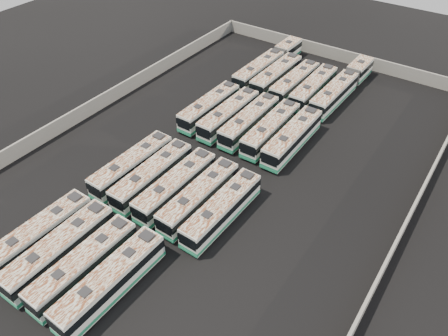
{
  "coord_description": "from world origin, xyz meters",
  "views": [
    {
      "loc": [
        24.32,
        -33.93,
        35.04
      ],
      "look_at": [
        1.71,
        -1.1,
        1.6
      ],
      "focal_mm": 35.0,
      "sensor_mm": 36.0,
      "label": 1
    }
  ],
  "objects_px": {
    "bus_midfront_left": "(152,176)",
    "bus_midback_center": "(249,121)",
    "bus_midback_left": "(229,115)",
    "bus_midback_far_right": "(292,138)",
    "bus_front_left": "(60,249)",
    "bus_back_left": "(276,76)",
    "bus_front_right": "(111,281)",
    "bus_midback_right": "(271,129)",
    "bus_back_far_left": "(269,63)",
    "bus_back_right": "(313,88)",
    "bus_front_far_left": "(39,235)",
    "bus_midfront_right": "(199,197)",
    "bus_back_center": "(295,83)",
    "bus_midback_far_left": "(209,107)",
    "bus_midfront_far_left": "(132,166)",
    "bus_front_center": "(84,265)",
    "bus_midfront_far_right": "(222,210)",
    "bus_back_far_right": "(343,86)",
    "bus_midfront_center": "(176,186)"
  },
  "relations": [
    {
      "from": "bus_front_right",
      "to": "bus_midfront_right",
      "type": "xyz_separation_m",
      "value": [
        -0.04,
        13.39,
        -0.02
      ]
    },
    {
      "from": "bus_midfront_far_right",
      "to": "bus_back_far_right",
      "type": "height_order",
      "value": "bus_back_far_right"
    },
    {
      "from": "bus_midback_center",
      "to": "bus_midback_far_right",
      "type": "bearing_deg",
      "value": -0.57
    },
    {
      "from": "bus_midback_right",
      "to": "bus_front_left",
      "type": "bearing_deg",
      "value": -103.41
    },
    {
      "from": "bus_front_far_left",
      "to": "bus_back_left",
      "type": "bearing_deg",
      "value": 86.96
    },
    {
      "from": "bus_midback_center",
      "to": "bus_midback_right",
      "type": "xyz_separation_m",
      "value": [
        3.36,
        0.06,
        0.0
      ]
    },
    {
      "from": "bus_midback_far_right",
      "to": "bus_back_far_left",
      "type": "distance_m",
      "value": 21.12
    },
    {
      "from": "bus_midfront_far_left",
      "to": "bus_midfront_right",
      "type": "bearing_deg",
      "value": 2.58
    },
    {
      "from": "bus_back_right",
      "to": "bus_midback_center",
      "type": "bearing_deg",
      "value": -104.54
    },
    {
      "from": "bus_front_right",
      "to": "bus_midback_center",
      "type": "distance_m",
      "value": 29.33
    },
    {
      "from": "bus_midback_far_left",
      "to": "bus_back_far_left",
      "type": "distance_m",
      "value": 16.66
    },
    {
      "from": "bus_front_far_left",
      "to": "bus_midfront_far_right",
      "type": "distance_m",
      "value": 18.72
    },
    {
      "from": "bus_midback_right",
      "to": "bus_back_far_right",
      "type": "xyz_separation_m",
      "value": [
        3.29,
        16.4,
        -0.02
      ]
    },
    {
      "from": "bus_midfront_far_left",
      "to": "bus_back_right",
      "type": "distance_m",
      "value": 30.75
    },
    {
      "from": "bus_midback_left",
      "to": "bus_midback_center",
      "type": "xyz_separation_m",
      "value": [
        3.24,
        0.19,
        0.01
      ]
    },
    {
      "from": "bus_midback_left",
      "to": "bus_back_far_left",
      "type": "height_order",
      "value": "bus_back_far_left"
    },
    {
      "from": "bus_front_left",
      "to": "bus_midfront_far_left",
      "type": "relative_size",
      "value": 1.02
    },
    {
      "from": "bus_front_left",
      "to": "bus_back_center",
      "type": "height_order",
      "value": "bus_front_left"
    },
    {
      "from": "bus_midfront_right",
      "to": "bus_back_left",
      "type": "xyz_separation_m",
      "value": [
        -6.65,
        29.13,
        0.04
      ]
    },
    {
      "from": "bus_back_far_right",
      "to": "bus_back_right",
      "type": "bearing_deg",
      "value": -134.31
    },
    {
      "from": "bus_midfront_far_left",
      "to": "bus_back_far_left",
      "type": "distance_m",
      "value": 32.51
    },
    {
      "from": "bus_midback_left",
      "to": "bus_midback_far_right",
      "type": "xyz_separation_m",
      "value": [
        9.86,
        0.14,
        0.04
      ]
    },
    {
      "from": "bus_midback_center",
      "to": "bus_midback_far_left",
      "type": "bearing_deg",
      "value": -179.01
    },
    {
      "from": "bus_front_far_left",
      "to": "bus_midfront_left",
      "type": "height_order",
      "value": "bus_midfront_left"
    },
    {
      "from": "bus_midback_far_left",
      "to": "bus_midfront_right",
      "type": "bearing_deg",
      "value": -56.57
    },
    {
      "from": "bus_midfront_far_left",
      "to": "bus_front_center",
      "type": "bearing_deg",
      "value": -62.69
    },
    {
      "from": "bus_midfront_left",
      "to": "bus_back_left",
      "type": "xyz_separation_m",
      "value": [
        -0.0,
        29.36,
        0.03
      ]
    },
    {
      "from": "bus_midfront_left",
      "to": "bus_back_left",
      "type": "height_order",
      "value": "bus_back_left"
    },
    {
      "from": "bus_front_far_left",
      "to": "bus_back_left",
      "type": "height_order",
      "value": "bus_back_left"
    },
    {
      "from": "bus_front_far_left",
      "to": "bus_front_right",
      "type": "bearing_deg",
      "value": 2.2
    },
    {
      "from": "bus_midback_center",
      "to": "bus_back_right",
      "type": "distance_m",
      "value": 13.56
    },
    {
      "from": "bus_midfront_right",
      "to": "bus_midback_center",
      "type": "bearing_deg",
      "value": 102.92
    },
    {
      "from": "bus_midback_far_right",
      "to": "bus_back_left",
      "type": "xyz_separation_m",
      "value": [
        -9.93,
        13.43,
        -0.0
      ]
    },
    {
      "from": "bus_front_left",
      "to": "bus_back_right",
      "type": "bearing_deg",
      "value": 80.83
    },
    {
      "from": "bus_front_left",
      "to": "bus_back_left",
      "type": "xyz_separation_m",
      "value": [
        0.03,
        42.72,
        -0.01
      ]
    },
    {
      "from": "bus_front_left",
      "to": "bus_back_far_right",
      "type": "bearing_deg",
      "value": 77.37
    },
    {
      "from": "bus_back_far_left",
      "to": "bus_midfront_right",
      "type": "bearing_deg",
      "value": -71.86
    },
    {
      "from": "bus_midfront_right",
      "to": "bus_midback_center",
      "type": "height_order",
      "value": "bus_midback_center"
    },
    {
      "from": "bus_midfront_far_right",
      "to": "bus_midback_right",
      "type": "relative_size",
      "value": 0.98
    },
    {
      "from": "bus_midfront_center",
      "to": "bus_midback_far_left",
      "type": "height_order",
      "value": "bus_midfront_center"
    },
    {
      "from": "bus_back_far_right",
      "to": "bus_back_center",
      "type": "bearing_deg",
      "value": -152.06
    },
    {
      "from": "bus_midfront_left",
      "to": "bus_midfront_right",
      "type": "height_order",
      "value": "bus_midfront_left"
    },
    {
      "from": "bus_front_far_left",
      "to": "bus_back_right",
      "type": "height_order",
      "value": "bus_back_right"
    },
    {
      "from": "bus_front_left",
      "to": "bus_midback_left",
      "type": "relative_size",
      "value": 1.03
    },
    {
      "from": "bus_front_right",
      "to": "bus_midback_right",
      "type": "xyz_separation_m",
      "value": [
        -0.02,
        29.2,
        -0.01
      ]
    },
    {
      "from": "bus_front_far_left",
      "to": "bus_back_left",
      "type": "distance_m",
      "value": 42.78
    },
    {
      "from": "bus_midfront_left",
      "to": "bus_midback_center",
      "type": "bearing_deg",
      "value": 78.15
    },
    {
      "from": "bus_front_right",
      "to": "bus_midback_right",
      "type": "relative_size",
      "value": 1.01
    },
    {
      "from": "bus_midback_left",
      "to": "bus_back_left",
      "type": "height_order",
      "value": "bus_back_left"
    },
    {
      "from": "bus_midfront_right",
      "to": "bus_back_right",
      "type": "distance_m",
      "value": 28.91
    }
  ]
}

